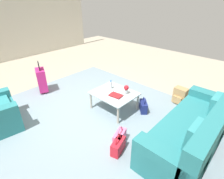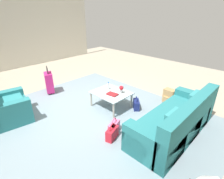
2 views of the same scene
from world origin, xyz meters
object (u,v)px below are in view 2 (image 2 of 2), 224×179
armchair (5,110)px  water_bottle (108,86)px  couch (178,123)px  suitcase_magenta (49,82)px  backpack_tan (169,96)px  handbag_red (112,133)px  handbag_pink (114,127)px  coffee_table (111,94)px  handbag_navy (136,104)px  flower_vase (121,89)px  coffee_table_book (112,94)px

armchair → water_bottle: size_ratio=5.17×
water_bottle → armchair: bearing=63.9°
couch → suitcase_magenta: size_ratio=2.66×
backpack_tan → water_bottle: bearing=44.8°
couch → handbag_red: 1.35m
couch → handbag_pink: bearing=40.0°
couch → water_bottle: couch is taller
armchair → coffee_table: bearing=-121.2°
suitcase_magenta → handbag_navy: (-2.55, -1.09, -0.23)m
coffee_table → water_bottle: bearing=-26.6°
coffee_table → flower_vase: flower_vase is taller
water_bottle → backpack_tan: (-1.20, -1.19, -0.33)m
handbag_navy → handbag_red: (-0.36, 1.29, 0.00)m
handbag_red → couch: bearing=-131.4°
coffee_table → flower_vase: 0.32m
couch → backpack_tan: bearing=-56.3°
armchair → water_bottle: armchair is taller
coffee_table → suitcase_magenta: 2.12m
armchair → handbag_pink: size_ratio=2.95×
handbag_navy → backpack_tan: bearing=-116.6°
armchair → water_bottle: 2.54m
flower_vase → coffee_table: bearing=34.3°
coffee_table → armchair: bearing=58.8°
armchair → handbag_red: 2.56m
handbag_red → backpack_tan: (-0.09, -2.19, 0.06)m
couch → handbag_pink: couch is taller
coffee_table → backpack_tan: size_ratio=2.33×
flower_vase → backpack_tan: bearing=-124.4°
armchair → coffee_table: armchair is taller
couch → armchair: bearing=36.2°
handbag_red → backpack_tan: bearing=-92.4°
couch → armchair: couch is taller
coffee_table → handbag_red: size_ratio=2.61×
armchair → backpack_tan: 4.16m
coffee_table_book → couch: bearing=178.2°
coffee_table_book → handbag_navy: (-0.43, -0.47, -0.32)m
water_bottle → suitcase_magenta: 1.98m
armchair → handbag_pink: armchair is taller
coffee_table_book → handbag_navy: 0.71m
coffee_table → handbag_navy: bearing=-144.8°
couch → water_bottle: size_ratio=11.07×
couch → coffee_table_book: (1.67, 0.18, 0.14)m
coffee_table → coffee_table_book: size_ratio=3.35×
coffee_table_book → flower_vase: size_ratio=1.36×
armchair → handbag_navy: (-1.86, -2.55, -0.17)m
backpack_tan → handbag_navy: bearing=63.4°
handbag_pink → handbag_red: bearing=123.0°
armchair → handbag_pink: 2.56m
coffee_table_book → backpack_tan: size_ratio=0.70×
handbag_pink → handbag_navy: same height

